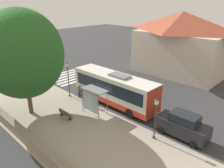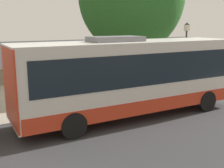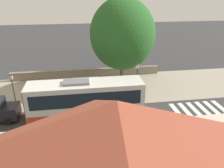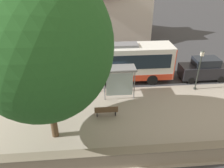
{
  "view_description": "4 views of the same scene",
  "coord_description": "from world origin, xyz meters",
  "px_view_note": "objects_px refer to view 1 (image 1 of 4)",
  "views": [
    {
      "loc": [
        -14.41,
        -15.55,
        11.0
      ],
      "look_at": [
        1.61,
        -0.14,
        2.32
      ],
      "focal_mm": 35.0,
      "sensor_mm": 36.0,
      "label": 1
    },
    {
      "loc": [
        12.03,
        -7.18,
        4.16
      ],
      "look_at": [
        -1.24,
        0.18,
        0.91
      ],
      "focal_mm": 45.0,
      "sensor_mm": 36.0,
      "label": 2
    },
    {
      "loc": [
        19.56,
        -0.73,
        11.04
      ],
      "look_at": [
        -0.71,
        2.31,
        2.14
      ],
      "focal_mm": 35.0,
      "sensor_mm": 36.0,
      "label": 3
    },
    {
      "loc": [
        -17.0,
        1.56,
        9.95
      ],
      "look_at": [
        -1.31,
        0.2,
        1.2
      ],
      "focal_mm": 35.0,
      "sensor_mm": 36.0,
      "label": 4
    }
  ],
  "objects_px": {
    "bench": "(65,114)",
    "street_lamp_far": "(68,76)",
    "bus": "(114,88)",
    "pedestrian": "(79,89)",
    "bus_shelter": "(93,94)",
    "shade_tree": "(23,54)",
    "street_lamp_near": "(156,115)",
    "parked_car_behind_bus": "(183,125)"
  },
  "relations": [
    {
      "from": "street_lamp_far",
      "to": "bus",
      "type": "bearing_deg",
      "value": -67.55
    },
    {
      "from": "bench",
      "to": "bus_shelter",
      "type": "bearing_deg",
      "value": -24.94
    },
    {
      "from": "bus_shelter",
      "to": "shade_tree",
      "type": "xyz_separation_m",
      "value": [
        -4.46,
        4.68,
        4.07
      ]
    },
    {
      "from": "bus",
      "to": "parked_car_behind_bus",
      "type": "xyz_separation_m",
      "value": [
        -0.46,
        -8.37,
        -0.85
      ]
    },
    {
      "from": "street_lamp_near",
      "to": "bench",
      "type": "bearing_deg",
      "value": 111.49
    },
    {
      "from": "bench",
      "to": "street_lamp_far",
      "type": "bearing_deg",
      "value": 49.82
    },
    {
      "from": "bus",
      "to": "bus_shelter",
      "type": "distance_m",
      "value": 2.98
    },
    {
      "from": "bench",
      "to": "parked_car_behind_bus",
      "type": "relative_size",
      "value": 0.39
    },
    {
      "from": "bus",
      "to": "street_lamp_near",
      "type": "distance_m",
      "value": 7.27
    },
    {
      "from": "street_lamp_far",
      "to": "shade_tree",
      "type": "xyz_separation_m",
      "value": [
        -5.22,
        -0.57,
        3.65
      ]
    },
    {
      "from": "bus",
      "to": "pedestrian",
      "type": "relative_size",
      "value": 6.14
    },
    {
      "from": "bench",
      "to": "street_lamp_near",
      "type": "xyz_separation_m",
      "value": [
        3.22,
        -8.19,
        1.74
      ]
    },
    {
      "from": "shade_tree",
      "to": "parked_car_behind_bus",
      "type": "xyz_separation_m",
      "value": [
        6.97,
        -13.15,
        -5.13
      ]
    },
    {
      "from": "bench",
      "to": "street_lamp_near",
      "type": "bearing_deg",
      "value": -68.51
    },
    {
      "from": "bench",
      "to": "street_lamp_far",
      "type": "height_order",
      "value": "street_lamp_far"
    },
    {
      "from": "street_lamp_near",
      "to": "shade_tree",
      "type": "bearing_deg",
      "value": 113.41
    },
    {
      "from": "pedestrian",
      "to": "bench",
      "type": "xyz_separation_m",
      "value": [
        -4.05,
        -2.92,
        -0.52
      ]
    },
    {
      "from": "parked_car_behind_bus",
      "to": "bench",
      "type": "bearing_deg",
      "value": 118.01
    },
    {
      "from": "bench",
      "to": "shade_tree",
      "type": "relative_size",
      "value": 0.16
    },
    {
      "from": "shade_tree",
      "to": "parked_car_behind_bus",
      "type": "distance_m",
      "value": 15.75
    },
    {
      "from": "bus",
      "to": "parked_car_behind_bus",
      "type": "distance_m",
      "value": 8.42
    },
    {
      "from": "bus",
      "to": "street_lamp_near",
      "type": "xyz_separation_m",
      "value": [
        -2.39,
        -6.86,
        0.33
      ]
    },
    {
      "from": "bus_shelter",
      "to": "street_lamp_near",
      "type": "bearing_deg",
      "value": -85.24
    },
    {
      "from": "bus_shelter",
      "to": "parked_car_behind_bus",
      "type": "distance_m",
      "value": 8.9
    },
    {
      "from": "pedestrian",
      "to": "street_lamp_far",
      "type": "height_order",
      "value": "street_lamp_far"
    },
    {
      "from": "shade_tree",
      "to": "parked_car_behind_bus",
      "type": "bearing_deg",
      "value": -62.06
    },
    {
      "from": "bus_shelter",
      "to": "street_lamp_near",
      "type": "xyz_separation_m",
      "value": [
        0.58,
        -6.96,
        0.12
      ]
    },
    {
      "from": "street_lamp_near",
      "to": "bus",
      "type": "bearing_deg",
      "value": 70.8
    },
    {
      "from": "bus_shelter",
      "to": "parked_car_behind_bus",
      "type": "xyz_separation_m",
      "value": [
        2.51,
        -8.47,
        -1.06
      ]
    },
    {
      "from": "street_lamp_near",
      "to": "shade_tree",
      "type": "height_order",
      "value": "shade_tree"
    },
    {
      "from": "street_lamp_near",
      "to": "street_lamp_far",
      "type": "distance_m",
      "value": 12.22
    },
    {
      "from": "pedestrian",
      "to": "parked_car_behind_bus",
      "type": "distance_m",
      "value": 12.67
    },
    {
      "from": "street_lamp_near",
      "to": "parked_car_behind_bus",
      "type": "xyz_separation_m",
      "value": [
        1.93,
        -1.51,
        -1.18
      ]
    },
    {
      "from": "bench",
      "to": "shade_tree",
      "type": "height_order",
      "value": "shade_tree"
    },
    {
      "from": "pedestrian",
      "to": "street_lamp_near",
      "type": "xyz_separation_m",
      "value": [
        -0.83,
        -11.11,
        1.22
      ]
    },
    {
      "from": "pedestrian",
      "to": "bench",
      "type": "height_order",
      "value": "pedestrian"
    },
    {
      "from": "pedestrian",
      "to": "street_lamp_far",
      "type": "distance_m",
      "value": 2.0
    },
    {
      "from": "bus_shelter",
      "to": "shade_tree",
      "type": "distance_m",
      "value": 7.64
    },
    {
      "from": "parked_car_behind_bus",
      "to": "street_lamp_near",
      "type": "bearing_deg",
      "value": 142.02
    },
    {
      "from": "bus",
      "to": "bench",
      "type": "xyz_separation_m",
      "value": [
        -5.61,
        1.33,
        -1.41
      ]
    },
    {
      "from": "pedestrian",
      "to": "bench",
      "type": "distance_m",
      "value": 5.02
    },
    {
      "from": "bus",
      "to": "pedestrian",
      "type": "height_order",
      "value": "bus"
    }
  ]
}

